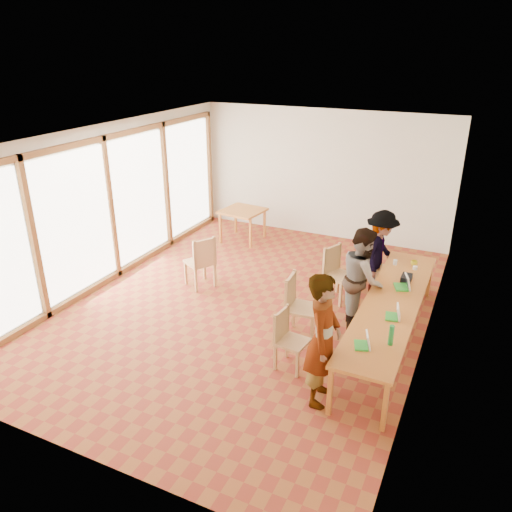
# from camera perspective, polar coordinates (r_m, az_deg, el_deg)

# --- Properties ---
(ground) EXTENTS (8.00, 8.00, 0.00)m
(ground) POSITION_cam_1_polar(r_m,az_deg,el_deg) (9.00, -0.79, -5.65)
(ground) COLOR brown
(ground) RESTS_ON ground
(wall_back) EXTENTS (6.00, 0.10, 3.00)m
(wall_back) POSITION_cam_1_polar(r_m,az_deg,el_deg) (11.95, 7.71, 9.23)
(wall_back) COLOR beige
(wall_back) RESTS_ON ground
(wall_front) EXTENTS (6.00, 0.10, 3.00)m
(wall_front) POSITION_cam_1_polar(r_m,az_deg,el_deg) (5.44, -19.95, -9.86)
(wall_front) COLOR beige
(wall_front) RESTS_ON ground
(wall_right) EXTENTS (0.10, 8.00, 3.00)m
(wall_right) POSITION_cam_1_polar(r_m,az_deg,el_deg) (7.64, 19.82, -0.08)
(wall_right) COLOR beige
(wall_right) RESTS_ON ground
(window_wall) EXTENTS (0.10, 8.00, 3.00)m
(window_wall) POSITION_cam_1_polar(r_m,az_deg,el_deg) (9.98, -16.39, 5.69)
(window_wall) COLOR white
(window_wall) RESTS_ON ground
(ceiling) EXTENTS (6.00, 8.00, 0.04)m
(ceiling) POSITION_cam_1_polar(r_m,az_deg,el_deg) (7.99, -0.91, 13.68)
(ceiling) COLOR white
(ceiling) RESTS_ON wall_back
(communal_table) EXTENTS (0.80, 4.00, 0.75)m
(communal_table) POSITION_cam_1_polar(r_m,az_deg,el_deg) (7.84, 15.25, -5.33)
(communal_table) COLOR #C0732A
(communal_table) RESTS_ON ground
(side_table) EXTENTS (0.90, 0.90, 0.75)m
(side_table) POSITION_cam_1_polar(r_m,az_deg,el_deg) (11.72, -1.54, 4.92)
(side_table) COLOR #C0732A
(side_table) RESTS_ON ground
(chair_near) EXTENTS (0.46, 0.46, 0.47)m
(chair_near) POSITION_cam_1_polar(r_m,az_deg,el_deg) (7.18, 3.53, -8.76)
(chair_near) COLOR tan
(chair_near) RESTS_ON ground
(chair_mid) EXTENTS (0.52, 0.52, 0.55)m
(chair_mid) POSITION_cam_1_polar(r_m,az_deg,el_deg) (7.88, 4.66, -4.97)
(chair_mid) COLOR tan
(chair_mid) RESTS_ON ground
(chair_far) EXTENTS (0.61, 0.61, 0.53)m
(chair_far) POSITION_cam_1_polar(r_m,az_deg,el_deg) (9.12, 9.11, -1.27)
(chair_far) COLOR tan
(chair_far) RESTS_ON ground
(chair_empty) EXTENTS (0.53, 0.53, 0.53)m
(chair_empty) POSITION_cam_1_polar(r_m,az_deg,el_deg) (9.56, 12.54, -0.38)
(chair_empty) COLOR tan
(chair_empty) RESTS_ON ground
(chair_spare) EXTENTS (0.66, 0.66, 0.55)m
(chair_spare) POSITION_cam_1_polar(r_m,az_deg,el_deg) (9.42, -6.16, -0.14)
(chair_spare) COLOR tan
(chair_spare) RESTS_ON ground
(person_near) EXTENTS (0.50, 0.70, 1.82)m
(person_near) POSITION_cam_1_polar(r_m,az_deg,el_deg) (6.40, 7.66, -9.49)
(person_near) COLOR gray
(person_near) RESTS_ON ground
(person_mid) EXTENTS (0.88, 1.00, 1.71)m
(person_mid) POSITION_cam_1_polar(r_m,az_deg,el_deg) (8.21, 12.04, -2.50)
(person_mid) COLOR gray
(person_mid) RESTS_ON ground
(person_far) EXTENTS (0.66, 1.08, 1.61)m
(person_far) POSITION_cam_1_polar(r_m,az_deg,el_deg) (9.40, 14.01, 0.35)
(person_far) COLOR gray
(person_far) RESTS_ON ground
(laptop_near) EXTENTS (0.26, 0.28, 0.20)m
(laptop_near) POSITION_cam_1_polar(r_m,az_deg,el_deg) (6.62, 12.30, -9.67)
(laptop_near) COLOR green
(laptop_near) RESTS_ON communal_table
(laptop_mid) EXTENTS (0.24, 0.27, 0.20)m
(laptop_mid) POSITION_cam_1_polar(r_m,az_deg,el_deg) (7.36, 15.60, -6.45)
(laptop_mid) COLOR green
(laptop_mid) RESTS_ON communal_table
(laptop_far) EXTENTS (0.31, 0.33, 0.23)m
(laptop_far) POSITION_cam_1_polar(r_m,az_deg,el_deg) (8.26, 16.58, -3.14)
(laptop_far) COLOR green
(laptop_far) RESTS_ON communal_table
(yellow_mug) EXTENTS (0.14, 0.14, 0.09)m
(yellow_mug) POSITION_cam_1_polar(r_m,az_deg,el_deg) (9.14, 17.61, -0.78)
(yellow_mug) COLOR gold
(yellow_mug) RESTS_ON communal_table
(green_bottle) EXTENTS (0.07, 0.07, 0.28)m
(green_bottle) POSITION_cam_1_polar(r_m,az_deg,el_deg) (6.70, 15.19, -8.73)
(green_bottle) COLOR #1B7633
(green_bottle) RESTS_ON communal_table
(clear_glass) EXTENTS (0.07, 0.07, 0.09)m
(clear_glass) POSITION_cam_1_polar(r_m,az_deg,el_deg) (9.09, 15.63, -0.69)
(clear_glass) COLOR silver
(clear_glass) RESTS_ON communal_table
(condiment_cup) EXTENTS (0.08, 0.08, 0.06)m
(condiment_cup) POSITION_cam_1_polar(r_m,az_deg,el_deg) (9.00, 17.72, -1.29)
(condiment_cup) COLOR white
(condiment_cup) RESTS_ON communal_table
(pink_phone) EXTENTS (0.05, 0.10, 0.01)m
(pink_phone) POSITION_cam_1_polar(r_m,az_deg,el_deg) (8.55, 16.46, -2.61)
(pink_phone) COLOR #F338A0
(pink_phone) RESTS_ON communal_table
(black_pouch) EXTENTS (0.16, 0.26, 0.09)m
(black_pouch) POSITION_cam_1_polar(r_m,az_deg,el_deg) (8.54, 16.82, -2.41)
(black_pouch) COLOR black
(black_pouch) RESTS_ON communal_table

